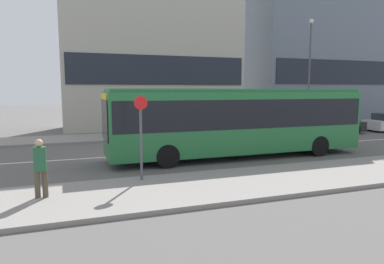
{
  "coord_description": "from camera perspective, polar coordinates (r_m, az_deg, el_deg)",
  "views": [
    {
      "loc": [
        -3.0,
        -16.06,
        3.13
      ],
      "look_at": [
        2.15,
        -1.63,
        1.22
      ],
      "focal_mm": 32.0,
      "sensor_mm": 36.0,
      "label": 1
    }
  ],
  "objects": [
    {
      "name": "street_lamp",
      "position": [
        27.68,
        19.01,
        10.64
      ],
      "size": [
        0.36,
        0.36,
        8.19
      ],
      "color": "#4C4C51",
      "rests_on": "sidewalk_far"
    },
    {
      "name": "lane_centerline",
      "position": [
        16.64,
        -8.92,
        -3.82
      ],
      "size": [
        41.8,
        0.16,
        0.01
      ],
      "color": "silver",
      "rests_on": "ground_plane"
    },
    {
      "name": "ground_plane",
      "position": [
        16.64,
        -8.92,
        -3.83
      ],
      "size": [
        120.0,
        120.0,
        0.0
      ],
      "primitive_type": "plane",
      "color": "#595654"
    },
    {
      "name": "sidewalk_near",
      "position": [
        10.71,
        -2.57,
        -9.55
      ],
      "size": [
        44.0,
        3.5,
        0.13
      ],
      "color": "gray",
      "rests_on": "ground_plane"
    },
    {
      "name": "pedestrian_near_stop",
      "position": [
        10.38,
        -23.98,
        -5.01
      ],
      "size": [
        0.35,
        0.34,
        1.65
      ],
      "rotation": [
        0.0,
        0.0,
        0.03
      ],
      "color": "#4C4233",
      "rests_on": "sidewalk_near"
    },
    {
      "name": "sidewalk_far",
      "position": [
        22.72,
        -11.87,
        -0.81
      ],
      "size": [
        44.0,
        3.5,
        0.13
      ],
      "color": "gray",
      "rests_on": "ground_plane"
    },
    {
      "name": "parked_car_0",
      "position": [
        26.29,
        22.36,
        1.08
      ],
      "size": [
        4.52,
        1.72,
        1.3
      ],
      "color": "black",
      "rests_on": "ground_plane"
    },
    {
      "name": "bus_stop_sign",
      "position": [
        11.36,
        -8.51,
        0.2
      ],
      "size": [
        0.44,
        0.12,
        2.84
      ],
      "color": "#4C4C51",
      "rests_on": "sidewalk_near"
    },
    {
      "name": "city_bus",
      "position": [
        15.96,
        7.64,
        2.35
      ],
      "size": [
        12.01,
        2.55,
        3.17
      ],
      "rotation": [
        0.0,
        0.0,
        0.05
      ],
      "color": "#236B38",
      "rests_on": "ground_plane"
    },
    {
      "name": "apartment_block_left_tower",
      "position": [
        29.25,
        -6.6,
        17.31
      ],
      "size": [
        14.24,
        4.99,
        16.68
      ],
      "color": "#B7B2A3",
      "rests_on": "ground_plane"
    },
    {
      "name": "apartment_block_right_tower",
      "position": [
        38.54,
        22.99,
        14.66
      ],
      "size": [
        18.35,
        5.61,
        17.15
      ],
      "color": "slate",
      "rests_on": "ground_plane"
    }
  ]
}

